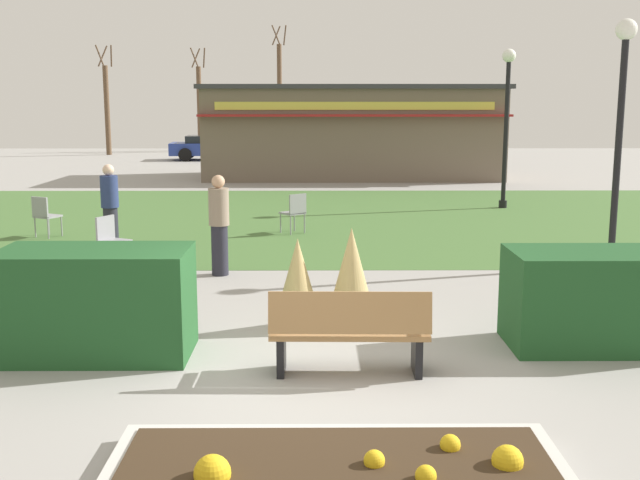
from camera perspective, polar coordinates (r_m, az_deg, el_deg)
The scene contains 22 objects.
ground_plane at distance 8.31m, azimuth -1.28°, elevation -10.12°, with size 80.00×80.00×0.00m, color #999691.
lawn_patch at distance 19.25m, azimuth -0.78°, elevation 1.62°, with size 36.00×12.00×0.01m, color #446B33.
park_bench at distance 8.24m, azimuth 2.19°, elevation -6.78°, with size 1.71×0.55×0.95m.
hedge_left at distance 9.20m, azimuth -16.25°, elevation -4.47°, with size 2.15×1.10×1.24m, color #1E4C23.
hedge_right at distance 9.73m, azimuth 19.78°, elevation -4.14°, with size 2.07×1.10×1.16m, color #1E4C23.
ornamental_grass_behind_left at distance 9.86m, azimuth -1.66°, elevation -3.26°, with size 0.67×0.67×1.18m, color tan.
ornamental_grass_behind_right at distance 9.99m, azimuth 2.33°, elevation -2.75°, with size 0.70×0.70×1.30m, color tan.
lamppost_mid at distance 14.31m, azimuth 21.35°, elevation 8.69°, with size 0.36×0.36×4.26m.
lamppost_far at distance 21.57m, azimuth 13.65°, elevation 9.39°, with size 0.36×0.36×4.26m.
trash_bin at distance 9.97m, azimuth -16.62°, elevation -4.51°, with size 0.52×0.52×0.86m, color #2D4233.
food_kiosk at distance 29.67m, azimuth 2.36°, elevation 8.04°, with size 11.26×4.77×3.48m.
cafe_chair_west at distance 16.96m, azimuth -1.87°, elevation 2.23°, with size 0.62×0.62×0.89m.
cafe_chair_east at distance 14.11m, azimuth -15.24°, elevation 0.24°, with size 0.59×0.59×0.89m.
cafe_chair_center at distance 17.49m, azimuth -19.72°, elevation 1.88°, with size 0.59×0.59×0.89m.
person_strolling at distance 15.56m, azimuth -15.27°, elevation 2.39°, with size 0.34×0.34×1.69m.
person_standing at distance 12.96m, azimuth -7.47°, elevation 1.14°, with size 0.34×0.34×1.69m.
parked_car_west_slot at distance 38.86m, azimuth -7.95°, elevation 6.84°, with size 4.29×2.24×1.20m.
parked_car_center_slot at distance 38.54m, azimuth 0.21°, elevation 6.91°, with size 4.35×2.36×1.20m.
parked_car_east_slot at distance 38.84m, azimuth 6.89°, elevation 6.87°, with size 4.27×2.20×1.20m.
tree_left_bg at distance 43.59m, azimuth -15.49°, elevation 9.43°, with size 0.91×0.96×5.81m.
tree_right_bg at distance 46.30m, azimuth -3.01°, elevation 10.68°, with size 0.91×0.96×7.22m.
tree_center_bg at distance 46.41m, azimuth -8.91°, elevation 9.77°, with size 0.91×0.96×5.92m.
Camera 1 is at (0.13, -7.79, 2.90)m, focal length 43.26 mm.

